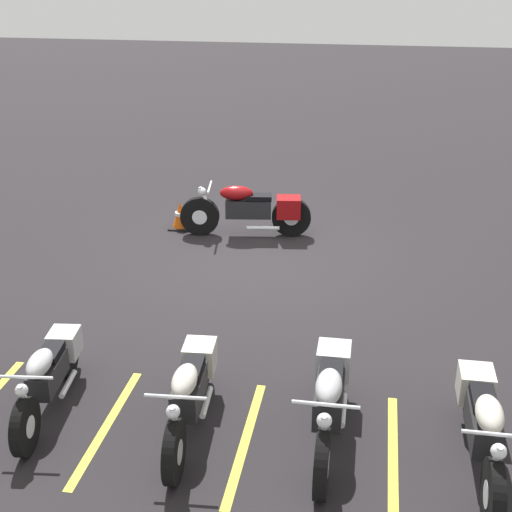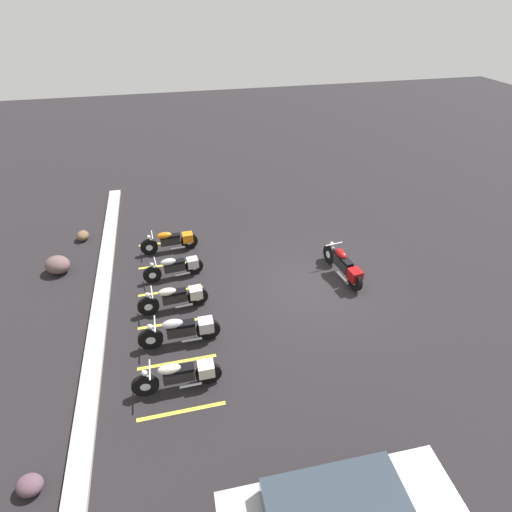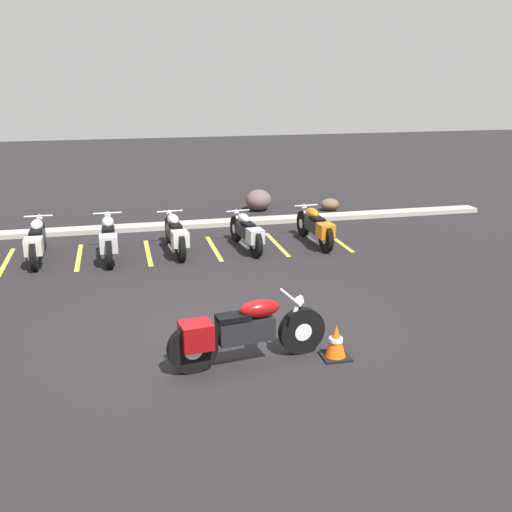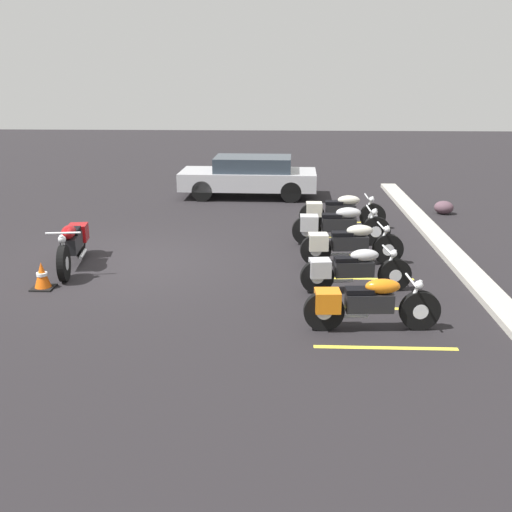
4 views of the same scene
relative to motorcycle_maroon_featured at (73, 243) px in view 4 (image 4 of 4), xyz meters
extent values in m
plane|color=black|center=(-0.25, 1.05, -0.49)|extent=(60.00, 60.00, 0.00)
cylinder|color=black|center=(0.93, 0.13, -0.14)|extent=(0.71, 0.22, 0.70)
cylinder|color=silver|center=(0.93, 0.13, -0.14)|extent=(0.28, 0.17, 0.27)
cylinder|color=black|center=(-0.70, -0.10, -0.14)|extent=(0.71, 0.22, 0.70)
cylinder|color=silver|center=(-0.70, -0.10, -0.14)|extent=(0.28, 0.17, 0.27)
cube|color=black|center=(0.07, 0.01, 0.02)|extent=(0.84, 0.41, 0.32)
ellipsoid|color=maroon|center=(0.28, 0.04, 0.31)|extent=(0.63, 0.36, 0.25)
cube|color=black|center=(-0.11, -0.02, 0.23)|extent=(0.50, 0.32, 0.08)
cube|color=maroon|center=(-0.64, -0.09, 0.05)|extent=(0.47, 0.44, 0.36)
cylinder|color=silver|center=(0.81, 0.11, 0.14)|extent=(0.28, 0.10, 0.57)
cylinder|color=silver|center=(0.74, 0.10, 0.41)|extent=(0.13, 0.66, 0.04)
sphere|color=silver|center=(0.88, 0.12, 0.33)|extent=(0.15, 0.15, 0.15)
cylinder|color=silver|center=(-0.22, 0.12, -0.30)|extent=(0.59, 0.16, 0.07)
cylinder|color=black|center=(-3.33, 6.61, -0.16)|extent=(0.12, 0.66, 0.66)
cylinder|color=silver|center=(-3.33, 6.61, -0.16)|extent=(0.13, 0.25, 0.25)
cylinder|color=black|center=(-3.32, 5.07, -0.16)|extent=(0.12, 0.66, 0.66)
cylinder|color=silver|center=(-3.32, 5.07, -0.16)|extent=(0.13, 0.25, 0.25)
cube|color=black|center=(-3.32, 5.79, -0.01)|extent=(0.28, 0.76, 0.30)
ellipsoid|color=beige|center=(-3.32, 5.99, 0.26)|extent=(0.26, 0.56, 0.24)
cube|color=black|center=(-3.32, 5.62, 0.19)|extent=(0.24, 0.44, 0.08)
cube|color=beige|center=(-3.32, 5.12, 0.02)|extent=(0.36, 0.40, 0.34)
cylinder|color=silver|center=(-3.33, 6.50, 0.10)|extent=(0.06, 0.26, 0.53)
cylinder|color=silver|center=(-3.33, 6.44, 0.36)|extent=(0.62, 0.04, 0.04)
sphere|color=silver|center=(-3.33, 6.57, 0.28)|extent=(0.14, 0.14, 0.14)
cylinder|color=silver|center=(-3.46, 5.54, -0.31)|extent=(0.07, 0.55, 0.07)
cylinder|color=black|center=(-1.81, 6.46, -0.15)|extent=(0.13, 0.68, 0.68)
cylinder|color=silver|center=(-1.81, 6.46, -0.15)|extent=(0.13, 0.26, 0.26)
cylinder|color=black|center=(-1.80, 4.87, -0.15)|extent=(0.13, 0.68, 0.68)
cylinder|color=silver|center=(-1.80, 4.87, -0.15)|extent=(0.13, 0.26, 0.26)
cube|color=black|center=(-1.80, 5.62, 0.00)|extent=(0.29, 0.78, 0.31)
ellipsoid|color=#B7B7BC|center=(-1.80, 5.82, 0.28)|extent=(0.27, 0.58, 0.25)
cube|color=black|center=(-1.80, 5.44, 0.21)|extent=(0.25, 0.45, 0.08)
cube|color=#B7B7BC|center=(-1.80, 4.93, 0.03)|extent=(0.37, 0.41, 0.35)
cylinder|color=silver|center=(-1.81, 6.34, 0.11)|extent=(0.06, 0.27, 0.55)
cylinder|color=silver|center=(-1.81, 6.28, 0.38)|extent=(0.64, 0.04, 0.04)
sphere|color=silver|center=(-1.81, 6.41, 0.30)|extent=(0.14, 0.14, 0.14)
cylinder|color=silver|center=(-1.95, 5.36, -0.30)|extent=(0.07, 0.56, 0.07)
cylinder|color=black|center=(-0.39, 6.51, -0.17)|extent=(0.16, 0.65, 0.64)
cylinder|color=silver|center=(-0.39, 6.51, -0.17)|extent=(0.14, 0.25, 0.24)
cylinder|color=black|center=(-0.29, 5.00, -0.17)|extent=(0.16, 0.65, 0.64)
cylinder|color=silver|center=(-0.29, 5.00, -0.17)|extent=(0.14, 0.25, 0.24)
cube|color=black|center=(-0.34, 5.71, -0.02)|extent=(0.32, 0.76, 0.29)
ellipsoid|color=beige|center=(-0.35, 5.90, 0.24)|extent=(0.29, 0.56, 0.23)
cube|color=black|center=(-0.32, 5.54, 0.17)|extent=(0.26, 0.44, 0.08)
cube|color=beige|center=(-0.29, 5.05, 0.01)|extent=(0.38, 0.41, 0.33)
cylinder|color=silver|center=(-0.38, 6.39, 0.08)|extent=(0.08, 0.26, 0.52)
cylinder|color=silver|center=(-0.38, 6.33, 0.34)|extent=(0.61, 0.08, 0.04)
sphere|color=silver|center=(-0.39, 6.46, 0.26)|extent=(0.14, 0.14, 0.14)
cylinder|color=silver|center=(-0.45, 5.46, -0.31)|extent=(0.11, 0.54, 0.07)
cylinder|color=black|center=(1.21, 6.37, -0.19)|extent=(0.18, 0.62, 0.61)
cylinder|color=silver|center=(1.21, 6.37, -0.19)|extent=(0.14, 0.24, 0.23)
cylinder|color=black|center=(1.38, 4.94, -0.19)|extent=(0.18, 0.62, 0.61)
cylinder|color=silver|center=(1.38, 4.94, -0.19)|extent=(0.14, 0.24, 0.23)
cube|color=black|center=(1.30, 5.61, -0.05)|extent=(0.34, 0.73, 0.28)
ellipsoid|color=#B7B7BC|center=(1.28, 5.79, 0.20)|extent=(0.30, 0.54, 0.22)
cube|color=black|center=(1.32, 5.45, 0.14)|extent=(0.27, 0.43, 0.07)
cube|color=#B7B7BC|center=(1.37, 4.99, -0.02)|extent=(0.37, 0.41, 0.31)
cylinder|color=silver|center=(1.22, 6.25, 0.05)|extent=(0.08, 0.25, 0.49)
cylinder|color=silver|center=(1.23, 6.20, 0.30)|extent=(0.57, 0.10, 0.03)
sphere|color=silver|center=(1.22, 6.32, 0.22)|extent=(0.13, 0.13, 0.13)
cylinder|color=silver|center=(1.20, 5.36, -0.32)|extent=(0.12, 0.51, 0.06)
cylinder|color=black|center=(2.95, 6.44, -0.17)|extent=(0.15, 0.64, 0.63)
cylinder|color=silver|center=(2.95, 6.44, -0.17)|extent=(0.13, 0.25, 0.24)
cylinder|color=black|center=(3.03, 4.96, -0.17)|extent=(0.15, 0.64, 0.63)
cylinder|color=silver|center=(3.03, 4.96, -0.17)|extent=(0.13, 0.25, 0.24)
cube|color=black|center=(3.00, 5.65, -0.03)|extent=(0.31, 0.74, 0.29)
ellipsoid|color=orange|center=(2.98, 5.84, 0.23)|extent=(0.28, 0.55, 0.23)
cube|color=black|center=(3.00, 5.49, 0.16)|extent=(0.25, 0.43, 0.08)
cube|color=orange|center=(3.03, 5.00, 0.00)|extent=(0.37, 0.40, 0.33)
cylinder|color=silver|center=(2.96, 6.33, 0.08)|extent=(0.07, 0.25, 0.51)
cylinder|color=silver|center=(2.96, 6.27, 0.33)|extent=(0.60, 0.07, 0.03)
sphere|color=silver|center=(2.95, 6.39, 0.25)|extent=(0.13, 0.13, 0.13)
cylinder|color=silver|center=(2.87, 5.40, -0.32)|extent=(0.10, 0.53, 0.07)
cylinder|color=black|center=(-6.59, 1.83, -0.17)|extent=(0.23, 0.64, 0.64)
cylinder|color=black|center=(-8.17, 1.86, -0.17)|extent=(0.23, 0.64, 0.64)
cylinder|color=black|center=(-6.53, 4.58, -0.17)|extent=(0.23, 0.64, 0.64)
cylinder|color=black|center=(-8.11, 4.61, -0.17)|extent=(0.23, 0.64, 0.64)
cube|color=#B2B2B7|center=(-7.35, 3.22, 0.07)|extent=(1.90, 4.34, 0.55)
cube|color=#2D3842|center=(-7.34, 3.37, 0.57)|extent=(1.57, 2.44, 0.45)
cube|color=#A8A399|center=(-0.25, 8.01, -0.43)|extent=(18.00, 0.50, 0.12)
ellipsoid|color=#553D47|center=(-5.12, 8.88, -0.30)|extent=(0.62, 0.67, 0.37)
cube|color=black|center=(1.37, -0.13, -0.48)|extent=(0.40, 0.40, 0.03)
cone|color=#EA590F|center=(1.37, -0.13, -0.24)|extent=(0.32, 0.32, 0.51)
cylinder|color=white|center=(1.37, -0.13, -0.21)|extent=(0.20, 0.20, 0.06)
cube|color=gold|center=(-4.02, 5.82, -0.49)|extent=(0.10, 2.10, 0.00)
cube|color=gold|center=(-2.49, 5.82, -0.49)|extent=(0.10, 2.10, 0.00)
cube|color=gold|center=(-0.96, 5.82, -0.49)|extent=(0.10, 2.10, 0.00)
cube|color=gold|center=(0.57, 5.82, -0.49)|extent=(0.10, 2.10, 0.00)
cube|color=gold|center=(2.11, 5.82, -0.49)|extent=(0.10, 2.10, 0.00)
cube|color=gold|center=(3.64, 5.82, -0.49)|extent=(0.10, 2.10, 0.00)
camera|label=1|loc=(-2.11, 11.83, 4.25)|focal=50.00mm
camera|label=2|loc=(-9.98, 5.41, 7.92)|focal=28.00mm
camera|label=3|loc=(-1.55, -7.53, 3.47)|focal=42.00mm
camera|label=4|loc=(11.66, 4.26, 3.36)|focal=42.00mm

